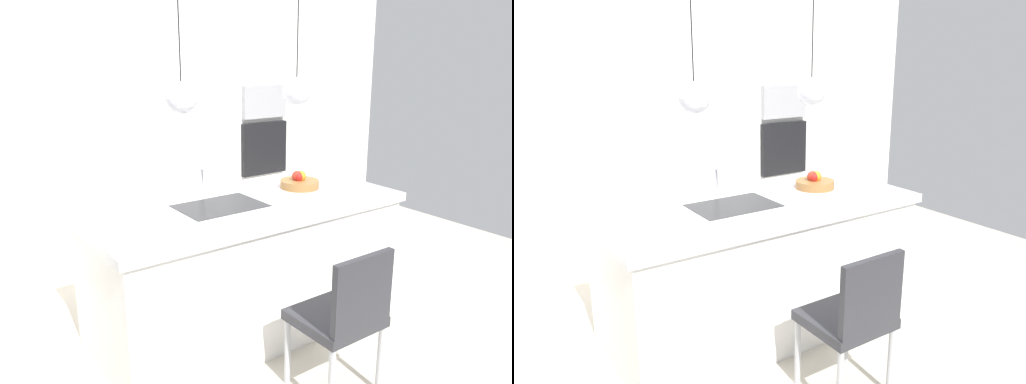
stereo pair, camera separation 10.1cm
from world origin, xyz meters
The scene contains 11 objects.
floor centered at (0.00, 0.00, 0.00)m, with size 6.60×6.60×0.00m, color beige.
back_wall centered at (0.00, 1.65, 1.30)m, with size 6.00×0.10×2.60m, color white.
kitchen_island centered at (0.00, 0.00, 0.47)m, with size 2.17×1.01×0.94m.
sink_basin centered at (-0.19, 0.00, 0.93)m, with size 0.56×0.40×0.02m, color #2D2D30.
faucet centered at (-0.19, 0.21, 1.08)m, with size 0.02×0.17×0.22m.
fruit_bowl centered at (0.54, 0.05, 0.98)m, with size 0.29×0.29×0.13m.
microwave centered at (1.33, 1.58, 1.42)m, with size 0.54×0.08×0.34m, color #9E9EA3.
oven centered at (1.33, 1.58, 0.92)m, with size 0.56×0.08×0.56m, color black.
chair_near centered at (0.01, -0.96, 0.51)m, with size 0.45×0.43×0.90m.
pendant_light_left centered at (-0.45, 0.00, 1.66)m, with size 0.20×0.20×0.80m.
pendant_light_right centered at (0.45, 0.00, 1.66)m, with size 0.20×0.20×0.80m.
Camera 1 is at (-1.86, -2.74, 1.92)m, focal length 35.40 mm.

